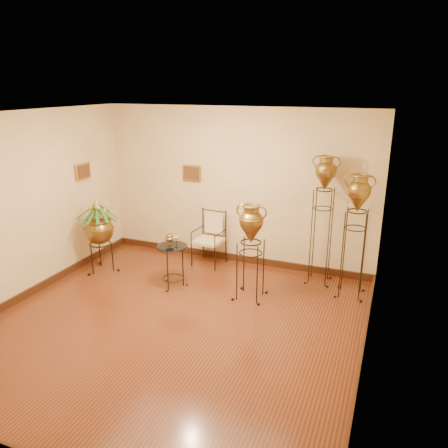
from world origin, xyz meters
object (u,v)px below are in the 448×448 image
at_px(amphora_mid, 355,236).
at_px(armchair, 209,239).
at_px(amphora_tall, 322,219).
at_px(planter_urn, 99,227).
at_px(side_table, 173,265).

distance_m(amphora_mid, armchair, 2.60).
xyz_separation_m(amphora_mid, armchair, (-2.54, 0.30, -0.49)).
height_order(amphora_tall, planter_urn, amphora_tall).
xyz_separation_m(amphora_mid, planter_urn, (-4.18, -0.66, -0.17)).
bearing_deg(amphora_mid, amphora_tall, 150.80).
distance_m(amphora_mid, planter_urn, 4.23).
bearing_deg(planter_urn, armchair, 30.35).
bearing_deg(side_table, amphora_tall, 26.28).
relative_size(amphora_tall, side_table, 2.39).
bearing_deg(amphora_tall, armchair, 180.00).
distance_m(amphora_tall, armchair, 2.08).
xyz_separation_m(amphora_mid, side_table, (-2.71, -0.76, -0.61)).
xyz_separation_m(amphora_tall, amphora_mid, (0.54, -0.30, -0.11)).
height_order(amphora_tall, amphora_mid, amphora_tall).
bearing_deg(side_table, amphora_mid, 15.76).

